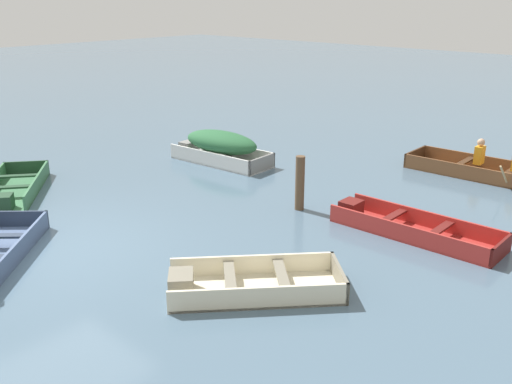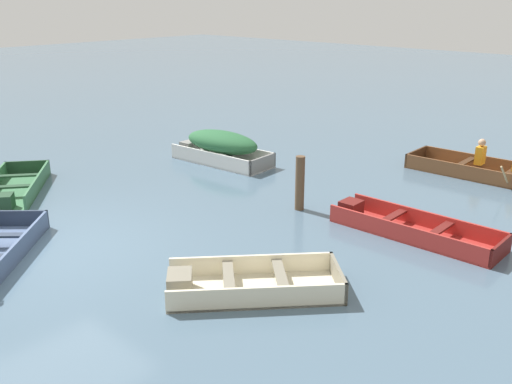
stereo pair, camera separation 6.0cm
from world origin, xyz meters
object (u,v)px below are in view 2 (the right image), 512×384
Objects in this scene: skiff_cream_near_moored at (246,284)px; skiff_green_far_moored at (14,189)px; skiff_white_mid_moored at (221,145)px; rowboat_wooden_brown_with_crew at (498,171)px; mooring_post at (300,183)px; skiff_red_outer_moored at (408,228)px.

skiff_green_far_moored is at bearing -177.49° from skiff_cream_near_moored.
skiff_white_mid_moored is 1.01× the size of skiff_green_far_moored.
rowboat_wooden_brown_with_crew is 3.36× the size of mooring_post.
mooring_post is at bearing -115.03° from rowboat_wooden_brown_with_crew.
rowboat_wooden_brown_with_crew is at bearing 64.97° from mooring_post.
skiff_red_outer_moored is 2.36m from mooring_post.
skiff_white_mid_moored is at bearing 138.85° from skiff_cream_near_moored.
mooring_post is at bearing -19.98° from skiff_white_mid_moored.
skiff_red_outer_moored is at bearing 78.86° from skiff_cream_near_moored.
skiff_white_mid_moored is (-5.26, 4.60, 0.35)m from skiff_cream_near_moored.
mooring_post reaches higher than rowboat_wooden_brown_with_crew.
mooring_post is at bearing -170.94° from skiff_red_outer_moored.
skiff_cream_near_moored is at bearing -94.79° from rowboat_wooden_brown_with_crew.
rowboat_wooden_brown_with_crew is (5.94, 3.48, -0.28)m from skiff_white_mid_moored.
skiff_white_mid_moored is 3.93m from mooring_post.
skiff_cream_near_moored reaches higher than skiff_red_outer_moored.
rowboat_wooden_brown_with_crew is at bearing 90.48° from skiff_red_outer_moored.
skiff_red_outer_moored is (7.55, 3.92, -0.00)m from skiff_green_far_moored.
mooring_post reaches higher than skiff_red_outer_moored.
mooring_post is (5.27, 3.56, 0.45)m from skiff_green_far_moored.
skiff_green_far_moored is at bearing -152.57° from skiff_red_outer_moored.
skiff_white_mid_moored is 0.74× the size of rowboat_wooden_brown_with_crew.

